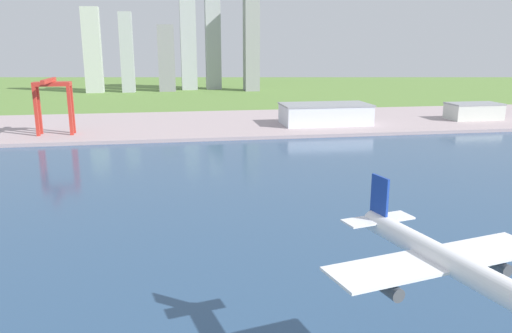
# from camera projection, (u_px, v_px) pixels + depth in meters

# --- Properties ---
(ground_plane) EXTENTS (2400.00, 2400.00, 0.00)m
(ground_plane) POSITION_uv_depth(u_px,v_px,m) (263.00, 190.00, 222.05)
(ground_plane) COLOR olive
(water_bay) EXTENTS (840.00, 360.00, 0.15)m
(water_bay) POSITION_uv_depth(u_px,v_px,m) (296.00, 241.00, 164.59)
(water_bay) COLOR #2D4C70
(water_bay) RESTS_ON ground
(industrial_pier) EXTENTS (840.00, 140.00, 2.50)m
(industrial_pier) POSITION_uv_depth(u_px,v_px,m) (221.00, 123.00, 403.67)
(industrial_pier) COLOR #AC999C
(industrial_pier) RESTS_ON ground
(airplane_landing) EXTENTS (40.56, 46.86, 13.42)m
(airplane_landing) POSITION_uv_depth(u_px,v_px,m) (449.00, 263.00, 79.34)
(airplane_landing) COLOR white
(port_crane_red) EXTENTS (24.47, 34.49, 39.04)m
(port_crane_red) POSITION_uv_depth(u_px,v_px,m) (53.00, 95.00, 338.85)
(port_crane_red) COLOR #B72D23
(port_crane_red) RESTS_ON industrial_pier
(warehouse_main) EXTENTS (69.02, 36.11, 16.06)m
(warehouse_main) POSITION_uv_depth(u_px,v_px,m) (325.00, 114.00, 390.39)
(warehouse_main) COLOR silver
(warehouse_main) RESTS_ON industrial_pier
(warehouse_annex) EXTENTS (43.31, 23.89, 13.71)m
(warehouse_annex) POSITION_uv_depth(u_px,v_px,m) (474.00, 111.00, 415.82)
(warehouse_annex) COLOR silver
(warehouse_annex) RESTS_ON industrial_pier
(distant_skyline) EXTENTS (236.39, 60.78, 132.99)m
(distant_skyline) POSITION_uv_depth(u_px,v_px,m) (186.00, 47.00, 695.10)
(distant_skyline) COLOR #AEB5AE
(distant_skyline) RESTS_ON ground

